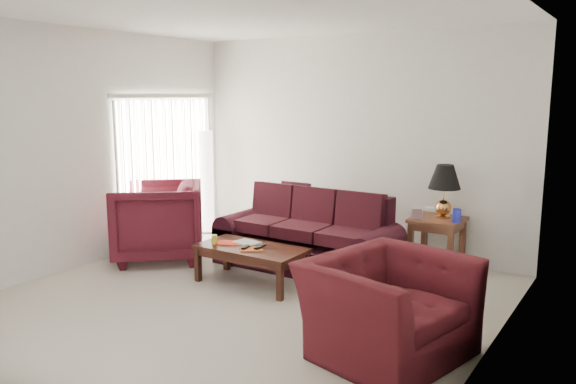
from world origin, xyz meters
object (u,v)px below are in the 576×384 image
object	(u,v)px
armchair_left	(158,221)
coffee_table	(251,265)
end_table	(437,244)
armchair_right	(388,307)
floor_lamp	(206,182)
sofa	(306,232)

from	to	relation	value
armchair_left	coffee_table	size ratio (longest dim) A/B	0.90
end_table	armchair_right	xyz separation A→B (m)	(0.42, -2.51, 0.08)
floor_lamp	armchair_left	world-z (taller)	floor_lamp
armchair_right	end_table	bearing A→B (deg)	23.30
end_table	armchair_left	world-z (taller)	armchair_left
floor_lamp	armchair_right	bearing A→B (deg)	-30.20
armchair_left	end_table	bearing A→B (deg)	74.89
sofa	armchair_left	distance (m)	2.00
armchair_left	armchair_right	distance (m)	3.79
end_table	floor_lamp	size ratio (longest dim) A/B	0.40
coffee_table	armchair_left	bearing A→B (deg)	157.13
end_table	coffee_table	distance (m)	2.36
armchair_left	floor_lamp	bearing A→B (deg)	155.41
floor_lamp	coffee_table	bearing A→B (deg)	-37.58
floor_lamp	armchair_right	world-z (taller)	floor_lamp
end_table	coffee_table	world-z (taller)	end_table
sofa	armchair_left	xyz separation A→B (m)	(-1.86, -0.74, 0.05)
floor_lamp	armchair_left	size ratio (longest dim) A/B	1.44
armchair_left	coffee_table	distance (m)	1.67
coffee_table	sofa	bearing A→B (deg)	56.79
floor_lamp	coffee_table	xyz separation A→B (m)	(2.08, -1.60, -0.60)
end_table	floor_lamp	world-z (taller)	floor_lamp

